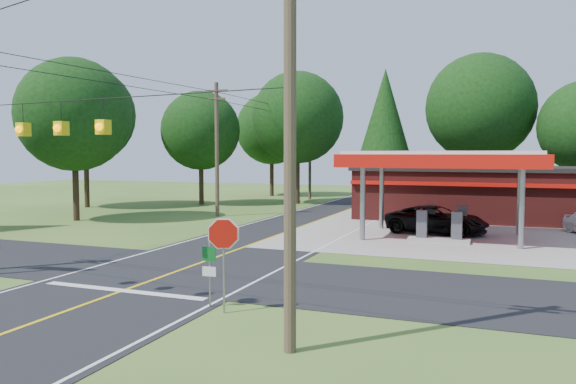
% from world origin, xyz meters
% --- Properties ---
extents(ground, '(120.00, 120.00, 0.00)m').
position_xyz_m(ground, '(0.00, 0.00, 0.00)').
color(ground, '#386022').
rests_on(ground, ground).
extents(main_highway, '(8.00, 120.00, 0.02)m').
position_xyz_m(main_highway, '(0.00, 0.00, 0.01)').
color(main_highway, black).
rests_on(main_highway, ground).
extents(cross_road, '(70.00, 7.00, 0.02)m').
position_xyz_m(cross_road, '(0.00, 0.00, 0.01)').
color(cross_road, black).
rests_on(cross_road, ground).
extents(lane_center_yellow, '(0.15, 110.00, 0.00)m').
position_xyz_m(lane_center_yellow, '(0.00, 0.00, 0.03)').
color(lane_center_yellow, yellow).
rests_on(lane_center_yellow, main_highway).
extents(gas_canopy, '(10.60, 7.40, 4.88)m').
position_xyz_m(gas_canopy, '(9.00, 13.00, 4.27)').
color(gas_canopy, gray).
rests_on(gas_canopy, ground).
extents(convenience_store, '(16.40, 7.55, 3.80)m').
position_xyz_m(convenience_store, '(10.00, 22.98, 1.92)').
color(convenience_store, maroon).
rests_on(convenience_store, ground).
extents(utility_pole_near_right, '(1.80, 0.30, 11.50)m').
position_xyz_m(utility_pole_near_right, '(7.50, -7.00, 5.96)').
color(utility_pole_near_right, '#473828').
rests_on(utility_pole_near_right, ground).
extents(utility_pole_far_left, '(1.80, 0.30, 10.00)m').
position_xyz_m(utility_pole_far_left, '(-8.00, 18.00, 5.20)').
color(utility_pole_far_left, '#473828').
rests_on(utility_pole_far_left, ground).
extents(utility_pole_north, '(0.30, 0.30, 9.50)m').
position_xyz_m(utility_pole_north, '(-6.50, 35.00, 4.75)').
color(utility_pole_north, '#473828').
rests_on(utility_pole_north, ground).
extents(overhead_beacons, '(17.04, 2.04, 1.03)m').
position_xyz_m(overhead_beacons, '(-1.00, -6.00, 6.21)').
color(overhead_beacons, black).
rests_on(overhead_beacons, ground).
extents(treeline_backdrop, '(70.27, 51.59, 13.30)m').
position_xyz_m(treeline_backdrop, '(0.82, 24.01, 7.49)').
color(treeline_backdrop, '#332316').
rests_on(treeline_backdrop, ground).
extents(suv_car, '(6.64, 6.64, 1.63)m').
position_xyz_m(suv_car, '(8.50, 14.50, 0.82)').
color(suv_car, black).
rests_on(suv_car, ground).
extents(octagonal_stop_sign, '(0.91, 0.44, 2.88)m').
position_xyz_m(octagonal_stop_sign, '(4.50, -4.69, 2.18)').
color(octagonal_stop_sign, gray).
rests_on(octagonal_stop_sign, ground).
extents(route_sign_post, '(0.45, 0.10, 2.17)m').
position_xyz_m(route_sign_post, '(3.80, -4.29, 1.29)').
color(route_sign_post, gray).
rests_on(route_sign_post, ground).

